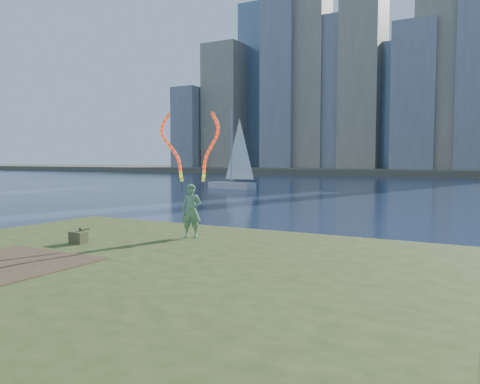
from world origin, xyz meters
The scene contains 7 objects.
ground centered at (0.00, 0.00, 0.00)m, with size 320.00×320.00×0.00m, color #1B2844.
grassy_knoll centered at (0.00, -2.30, 0.34)m, with size 20.00×18.00×0.80m.
dirt_patch centered at (-2.20, -3.20, 0.81)m, with size 3.20×3.00×0.02m, color #47331E.
far_shore centered at (0.00, 95.00, 0.60)m, with size 320.00×40.00×1.20m, color brown.
woman_with_ribbons centered at (-0.64, 1.68, 2.22)m, with size 1.84×0.88×3.95m.
canvas_bag centered at (-2.77, -0.63, 0.97)m, with size 0.44×0.51×0.42m.
sailboat centered at (-16.78, 32.79, 1.43)m, with size 5.56×2.52×8.35m.
Camera 1 is at (7.09, -9.54, 3.07)m, focal length 35.00 mm.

